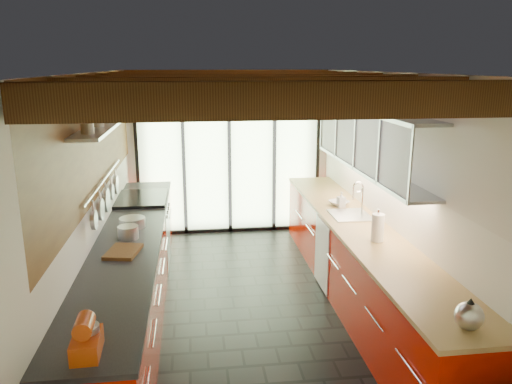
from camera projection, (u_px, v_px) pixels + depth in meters
ground at (249, 307)px, 5.67m from camera, size 5.50×5.50×0.00m
room_shell at (248, 165)px, 5.26m from camera, size 5.50×5.50×5.50m
ceiling_beams at (244, 85)px, 5.42m from camera, size 3.14×5.06×4.90m
glass_door at (229, 131)px, 7.85m from camera, size 2.95×0.10×2.90m
left_counter at (132, 276)px, 5.40m from camera, size 0.68×5.00×0.92m
range_stove at (144, 232)px, 6.79m from camera, size 0.66×0.90×0.97m
right_counter at (359, 264)px, 5.72m from camera, size 0.68×5.00×0.92m
sink_assembly at (351, 212)px, 5.98m from camera, size 0.45×0.52×0.43m
upper_cabinets_right at (370, 140)px, 5.68m from camera, size 0.34×3.00×3.00m
left_wall_fixtures at (107, 147)px, 5.21m from camera, size 0.28×2.60×0.96m
stand_mixer at (87, 338)px, 3.11m from camera, size 0.18×0.30×0.27m
pot_large at (128, 232)px, 5.18m from camera, size 0.27×0.27×0.14m
pot_small at (132, 222)px, 5.55m from camera, size 0.37×0.37×0.11m
cutting_board at (123, 252)px, 4.79m from camera, size 0.35×0.44×0.03m
kettle at (469, 314)px, 3.41m from camera, size 0.22×0.26×0.23m
paper_towel at (378, 228)px, 5.08m from camera, size 0.16×0.16×0.34m
soap_bottle at (341, 200)px, 6.31m from camera, size 0.10×0.11×0.20m
bowl at (339, 203)px, 6.41m from camera, size 0.32×0.32×0.06m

